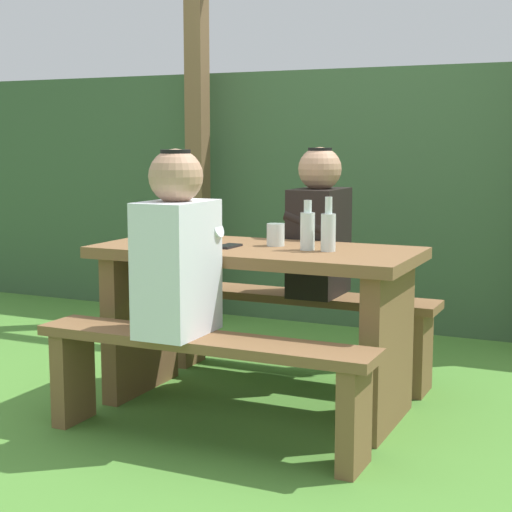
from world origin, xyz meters
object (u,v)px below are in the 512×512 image
object	(u,v)px
bench_near	(202,367)
bottle_left	(328,230)
picnic_table	(256,299)
cell_phone	(228,246)
person_white_shirt	(177,250)
bench_far	(298,317)
bottle_right	(308,229)
drinking_glass	(276,235)
person_black_coat	(319,228)

from	to	relation	value
bench_near	bottle_left	xyz separation A→B (m)	(0.33, 0.50, 0.50)
picnic_table	bench_near	size ratio (longest dim) A/B	1.00
cell_phone	person_white_shirt	bearing A→B (deg)	-88.10
bench_near	cell_phone	size ratio (longest dim) A/B	10.00
bench_far	bottle_left	bearing A→B (deg)	-56.27
bottle_left	bottle_right	xyz separation A→B (m)	(-0.09, -0.00, -0.00)
person_white_shirt	drinking_glass	size ratio (longest dim) A/B	7.30
person_white_shirt	bottle_right	world-z (taller)	person_white_shirt
bench_near	cell_phone	distance (m)	0.62
picnic_table	person_white_shirt	xyz separation A→B (m)	(-0.11, -0.50, 0.27)
person_black_coat	bottle_right	xyz separation A→B (m)	(0.13, -0.50, 0.05)
person_black_coat	bottle_right	bearing A→B (deg)	-75.00
person_black_coat	bottle_right	size ratio (longest dim) A/B	3.39
person_white_shirt	drinking_glass	bearing A→B (deg)	73.62
picnic_table	person_black_coat	distance (m)	0.58
person_white_shirt	drinking_glass	distance (m)	0.60
bench_near	bottle_left	distance (m)	0.78
person_black_coat	cell_phone	distance (m)	0.60
picnic_table	bottle_right	size ratio (longest dim) A/B	6.60
cell_phone	bench_near	bearing A→B (deg)	-74.55
person_white_shirt	bottle_left	distance (m)	0.67
bench_far	person_white_shirt	bearing A→B (deg)	-96.06
person_white_shirt	bench_near	bearing A→B (deg)	-1.79
bench_far	person_white_shirt	distance (m)	1.10
person_white_shirt	bottle_left	xyz separation A→B (m)	(0.44, 0.50, 0.05)
person_black_coat	drinking_glass	bearing A→B (deg)	-96.13
bottle_left	cell_phone	distance (m)	0.45
person_black_coat	drinking_glass	xyz separation A→B (m)	(-0.05, -0.43, 0.01)
picnic_table	drinking_glass	size ratio (longest dim) A/B	14.20
person_white_shirt	picnic_table	bearing A→B (deg)	77.97
cell_phone	bench_far	bearing A→B (deg)	81.36
bottle_left	bench_near	bearing A→B (deg)	-123.54
drinking_glass	person_black_coat	bearing A→B (deg)	83.87
bottle_right	cell_phone	bearing A→B (deg)	-169.80
bench_near	person_white_shirt	distance (m)	0.47
person_white_shirt	bottle_right	xyz separation A→B (m)	(0.35, 0.50, 0.05)
bench_far	bottle_right	distance (m)	0.75
picnic_table	cell_phone	distance (m)	0.26
person_black_coat	drinking_glass	world-z (taller)	person_black_coat
person_white_shirt	cell_phone	xyz separation A→B (m)	(0.00, 0.44, -0.04)
bench_near	bottle_right	distance (m)	0.75
bottle_right	person_white_shirt	bearing A→B (deg)	-124.75
bench_near	bottle_right	world-z (taller)	bottle_right
person_white_shirt	person_black_coat	size ratio (longest dim) A/B	1.00
picnic_table	bench_near	distance (m)	0.53
bench_near	drinking_glass	distance (m)	0.74
bench_near	drinking_glass	xyz separation A→B (m)	(0.06, 0.57, 0.46)
bench_far	bottle_left	distance (m)	0.78
bench_near	bottle_left	bearing A→B (deg)	56.46
drinking_glass	bench_near	bearing A→B (deg)	-96.13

